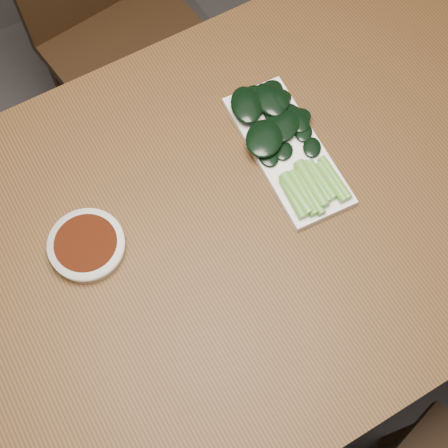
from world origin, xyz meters
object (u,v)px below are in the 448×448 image
(table, at_px, (209,247))
(sauce_bowl, at_px, (87,245))
(gai_lan, at_px, (283,135))
(chair_far, at_px, (118,24))
(serving_plate, at_px, (287,150))

(table, relative_size, sauce_bowl, 11.11)
(table, xyz_separation_m, gai_lan, (0.20, 0.08, 0.10))
(gai_lan, bearing_deg, table, -157.09)
(sauce_bowl, relative_size, gai_lan, 0.43)
(table, distance_m, chair_far, 0.75)
(chair_far, bearing_deg, sauce_bowl, -123.94)
(table, xyz_separation_m, sauce_bowl, (-0.19, 0.07, 0.08))
(chair_far, xyz_separation_m, sauce_bowl, (-0.32, -0.64, 0.28))
(chair_far, distance_m, gai_lan, 0.70)
(chair_far, xyz_separation_m, gai_lan, (0.07, -0.63, 0.29))
(chair_far, height_order, gai_lan, chair_far)
(sauce_bowl, bearing_deg, gai_lan, 1.99)
(sauce_bowl, bearing_deg, serving_plate, -1.32)
(table, height_order, serving_plate, serving_plate)
(table, bearing_deg, gai_lan, 22.91)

